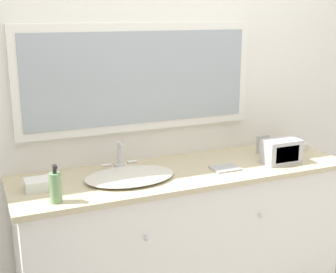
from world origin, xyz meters
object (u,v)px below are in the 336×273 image
at_px(appliance_box, 281,152).
at_px(soap_bottle, 56,187).
at_px(sink_basin, 130,175).
at_px(picture_frame, 263,144).

bearing_deg(appliance_box, soap_bottle, -176.90).
height_order(sink_basin, picture_frame, sink_basin).
bearing_deg(sink_basin, appliance_box, -6.05).
bearing_deg(soap_bottle, picture_frame, 11.76).
xyz_separation_m(sink_basin, appliance_box, (0.89, -0.09, 0.05)).
distance_m(sink_basin, picture_frame, 0.91).
xyz_separation_m(sink_basin, picture_frame, (0.90, 0.11, 0.04)).
bearing_deg(sink_basin, soap_bottle, -158.08).
distance_m(soap_bottle, picture_frame, 1.34).
xyz_separation_m(appliance_box, picture_frame, (0.01, 0.20, -0.01)).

